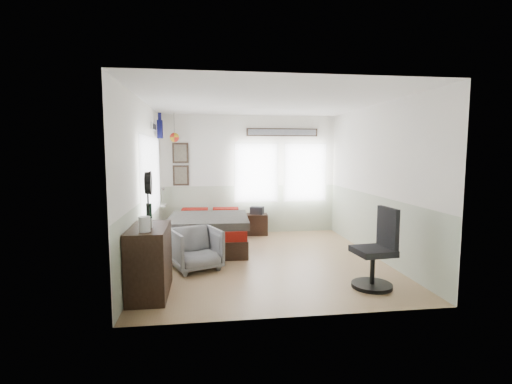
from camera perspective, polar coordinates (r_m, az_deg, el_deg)
ground_plane at (r=6.54m, az=1.36°, el=-10.47°), size 4.00×4.50×0.01m
room_shell at (r=6.45m, az=0.45°, el=3.89°), size 4.02×4.52×2.71m
wall_decor at (r=8.15m, az=-8.56°, el=7.72°), size 3.55×1.32×1.44m
bed at (r=7.39m, az=-7.22°, el=-6.00°), size 1.54×2.09×0.65m
dresser at (r=5.13m, az=-16.06°, el=-10.11°), size 0.48×1.00×0.90m
armchair at (r=6.05m, az=-9.21°, el=-8.63°), size 0.92×0.93×0.66m
nightstand at (r=8.46m, az=0.15°, el=-4.98°), size 0.50×0.41×0.47m
task_chair at (r=5.44m, az=18.11°, el=-9.22°), size 0.56×0.56×1.11m
kettle at (r=4.72m, az=-16.76°, el=-4.76°), size 0.17×0.14×0.19m
bottle at (r=5.11m, az=-16.12°, el=-3.31°), size 0.07×0.07×0.29m
stand_fan at (r=4.85m, az=-16.24°, el=1.18°), size 0.09×0.30×0.73m
black_bag at (r=8.40m, az=0.15°, el=-2.84°), size 0.34×0.29×0.17m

